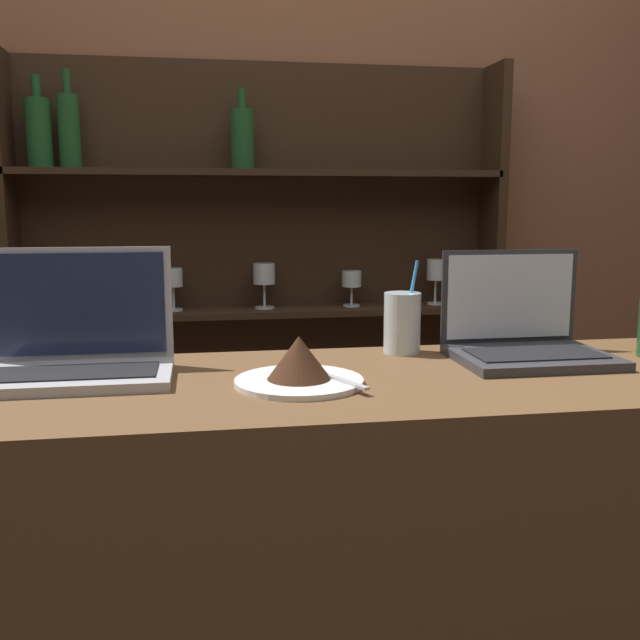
{
  "coord_description": "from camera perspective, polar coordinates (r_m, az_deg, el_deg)",
  "views": [
    {
      "loc": [
        -0.29,
        -0.94,
        1.29
      ],
      "look_at": [
        -0.08,
        0.28,
        1.09
      ],
      "focal_mm": 40.0,
      "sensor_mm": 36.0,
      "label": 1
    }
  ],
  "objects": [
    {
      "name": "bar_counter",
      "position": [
        1.46,
        3.72,
        -23.73
      ],
      "size": [
        1.84,
        0.51,
        0.99
      ],
      "color": "brown",
      "rests_on": "ground_plane"
    },
    {
      "name": "back_wall",
      "position": [
        2.38,
        -2.61,
        10.73
      ],
      "size": [
        7.0,
        0.06,
        2.7
      ],
      "color": "brown",
      "rests_on": "ground_plane"
    },
    {
      "name": "back_shelf",
      "position": [
        2.32,
        -4.93,
        -0.23
      ],
      "size": [
        1.53,
        0.18,
        1.73
      ],
      "color": "#332114",
      "rests_on": "ground_plane"
    },
    {
      "name": "laptop_near",
      "position": [
        1.32,
        -18.81,
        -2.16
      ],
      "size": [
        0.32,
        0.21,
        0.22
      ],
      "color": "#ADADB2",
      "rests_on": "bar_counter"
    },
    {
      "name": "laptop_far",
      "position": [
        1.46,
        16.02,
        -1.25
      ],
      "size": [
        0.29,
        0.23,
        0.21
      ],
      "color": "#333338",
      "rests_on": "bar_counter"
    },
    {
      "name": "cake_plate",
      "position": [
        1.2,
        -1.67,
        -3.72
      ],
      "size": [
        0.22,
        0.22,
        0.08
      ],
      "color": "white",
      "rests_on": "bar_counter"
    },
    {
      "name": "water_glass",
      "position": [
        1.46,
        6.6,
        -0.22
      ],
      "size": [
        0.07,
        0.07,
        0.19
      ],
      "color": "silver",
      "rests_on": "bar_counter"
    }
  ]
}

